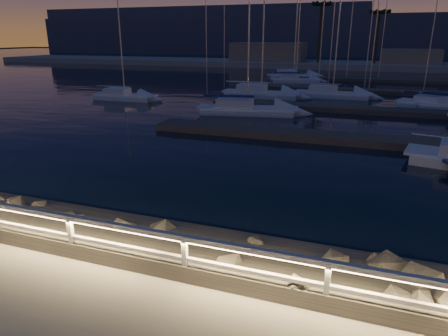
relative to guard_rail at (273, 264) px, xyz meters
The scene contains 16 objects.
ground 0.78m from the guard_rail, ahead, with size 400.00×400.00×0.00m, color #A9A398.
harbor_water 31.27m from the guard_rail, 89.87° to the left, with size 400.00×440.00×0.60m.
guard_rail is the anchor object (origin of this frame).
riprap 3.01m from the guard_rail, 32.87° to the left, with size 31.04×3.31×1.49m.
floating_docks 32.52m from the guard_rail, 89.88° to the left, with size 22.00×36.00×0.40m.
far_shore 74.05m from the guard_rail, 90.04° to the left, with size 160.00×14.00×5.20m.
palm_left 73.04m from the guard_rail, 96.29° to the left, with size 3.00×3.00×11.20m.
palm_center 73.47m from the guard_rail, 88.38° to the left, with size 3.00×3.00×9.70m.
distant_hills 135.56m from the guard_rail, 99.37° to the left, with size 230.00×37.50×18.00m.
sailboat_a 32.42m from the guard_rail, 128.34° to the left, with size 6.25×2.02×10.60m.
sailboat_e 32.35m from the guard_rail, 105.16° to the left, with size 7.61×2.44×12.93m.
sailboat_f 23.47m from the guard_rail, 108.06° to the left, with size 7.84×3.52×12.91m.
sailboat_i 46.00m from the guard_rail, 99.41° to the left, with size 6.56×3.22×10.82m.
sailboat_j 33.56m from the guard_rail, 93.27° to the left, with size 7.32×2.40×12.35m.
sailboat_l 30.48m from the guard_rail, 75.97° to the left, with size 7.82×5.07×12.92m.
sailboat_m 51.08m from the guard_rail, 99.85° to the left, with size 7.64×4.53×12.67m.
Camera 1 is at (1.34, -6.85, 5.07)m, focal length 32.00 mm.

